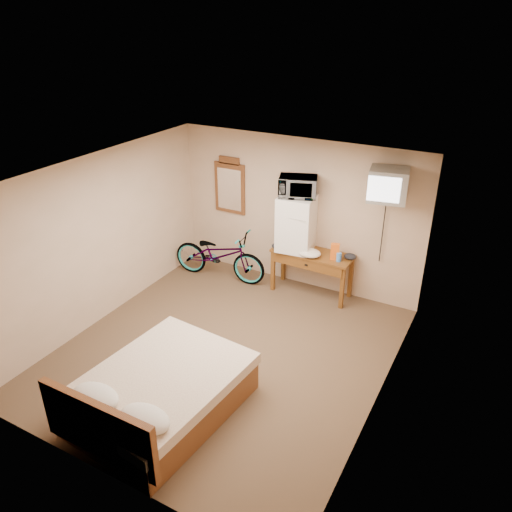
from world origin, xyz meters
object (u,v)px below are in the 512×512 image
at_px(crt_television, 388,185).
at_px(wall_mirror, 230,186).
at_px(bed, 157,395).
at_px(blue_cup, 339,257).
at_px(microwave, 298,187).
at_px(desk, 311,260).
at_px(bicycle, 219,255).
at_px(mini_fridge, 296,223).

height_order(crt_television, wall_mirror, crt_television).
distance_m(crt_television, bed, 4.12).
bearing_deg(blue_cup, microwave, 173.65).
distance_m(crt_television, wall_mirror, 2.81).
bearing_deg(crt_television, desk, -178.97).
bearing_deg(blue_cup, crt_television, 7.12).
bearing_deg(bicycle, bed, -165.73).
bearing_deg(bed, blue_cup, 74.29).
distance_m(mini_fridge, wall_mirror, 1.43).
bearing_deg(bed, desk, 82.24).
xyz_separation_m(blue_cup, bicycle, (-2.08, -0.17, -0.37)).
bearing_deg(mini_fridge, wall_mirror, 170.03).
xyz_separation_m(bicycle, bed, (1.15, -3.15, -0.15)).
bearing_deg(crt_television, wall_mirror, 174.75).
relative_size(microwave, bicycle, 0.34).
bearing_deg(crt_television, mini_fridge, 179.55).
xyz_separation_m(mini_fridge, blue_cup, (0.77, -0.09, -0.38)).
xyz_separation_m(microwave, crt_television, (1.37, -0.01, 0.25)).
relative_size(wall_mirror, bicycle, 0.58).
xyz_separation_m(microwave, blue_cup, (0.77, -0.09, -0.99)).
height_order(desk, microwave, microwave).
relative_size(desk, mini_fridge, 1.46).
bearing_deg(desk, wall_mirror, 170.77).
relative_size(mini_fridge, bicycle, 0.53).
bearing_deg(wall_mirror, crt_television, -5.25).
relative_size(mini_fridge, bed, 0.43).
bearing_deg(mini_fridge, crt_television, -0.45).
relative_size(desk, wall_mirror, 1.33).
height_order(microwave, bed, microwave).
bearing_deg(crt_television, bicycle, -174.69).
xyz_separation_m(mini_fridge, bed, (-0.16, -3.41, -0.90)).
relative_size(mini_fridge, blue_cup, 6.52).
bearing_deg(wall_mirror, bicycle, -82.88).
xyz_separation_m(desk, bicycle, (-1.61, -0.23, -0.18)).
xyz_separation_m(microwave, bicycle, (-1.31, -0.26, -1.36)).
xyz_separation_m(crt_television, bicycle, (-2.68, -0.25, -1.61)).
xyz_separation_m(crt_television, bed, (-1.54, -3.40, -1.76)).
relative_size(desk, bicycle, 0.77).
height_order(crt_television, bed, crt_television).
bearing_deg(wall_mirror, desk, -9.23).
bearing_deg(crt_television, microwave, 179.54).
height_order(blue_cup, bicycle, bicycle).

